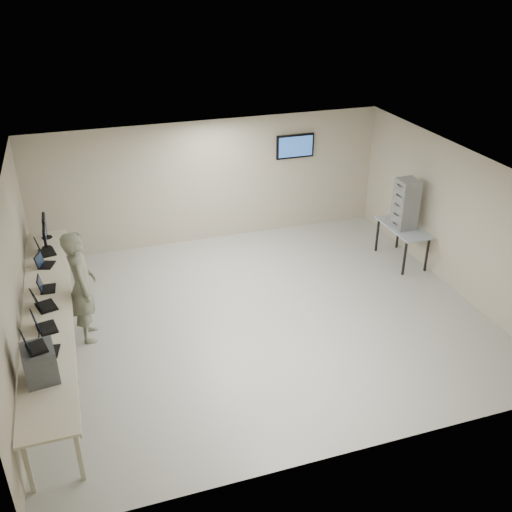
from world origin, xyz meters
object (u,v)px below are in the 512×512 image
object	(u,v)px
soldier	(82,286)
side_table	(403,230)
workbench	(49,311)
equipment_box	(40,363)

from	to	relation	value
soldier	side_table	xyz separation A→B (m)	(6.62, 0.79, -0.27)
soldier	workbench	bearing A→B (deg)	118.54
soldier	side_table	world-z (taller)	soldier
side_table	workbench	bearing A→B (deg)	-171.20
workbench	equipment_box	distance (m)	1.83
workbench	side_table	xyz separation A→B (m)	(7.19, 1.11, -0.09)
equipment_box	side_table	world-z (taller)	equipment_box
soldier	side_table	size ratio (longest dim) A/B	1.49
workbench	side_table	distance (m)	7.27
equipment_box	soldier	world-z (taller)	soldier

